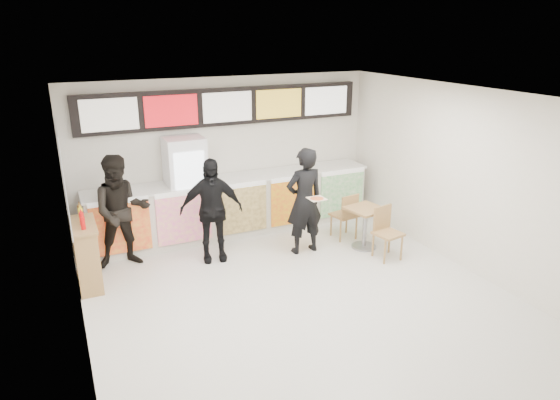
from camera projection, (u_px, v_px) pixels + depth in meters
floor at (309, 308)px, 7.25m from camera, size 7.00×7.00×0.00m
ceiling at (313, 99)px, 6.27m from camera, size 7.00×7.00×0.00m
wall_back at (227, 155)px, 9.77m from camera, size 6.00×0.00×6.00m
wall_left at (74, 250)px, 5.57m from camera, size 0.00×7.00×7.00m
wall_right at (477, 184)px, 7.95m from camera, size 0.00×7.00×7.00m
service_counter at (235, 206)px, 9.72m from camera, size 5.56×0.77×1.14m
menu_board at (227, 107)px, 9.38m from camera, size 5.50×0.14×0.70m
drinks_fridge at (187, 191)px, 9.22m from camera, size 0.70×0.67×2.00m
mirror_panel at (63, 173)px, 7.60m from camera, size 0.01×2.00×1.50m
customer_main at (304, 201)px, 8.78m from camera, size 0.72×0.48×1.93m
customer_left at (122, 212)px, 8.26m from camera, size 0.97×0.77×1.93m
customer_mid at (211, 210)px, 8.50m from camera, size 1.13×0.63×1.82m
pizza_slice at (317, 198)px, 8.33m from camera, size 0.36×0.36×0.02m
cafe_table at (365, 220)px, 9.08m from camera, size 0.72×1.62×0.92m
condiment_ledge at (87, 254)px, 7.73m from camera, size 0.38×0.93×1.24m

